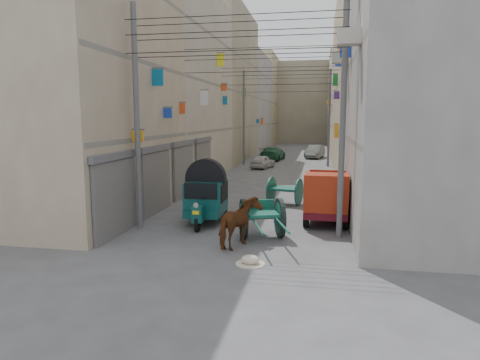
% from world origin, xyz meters
% --- Properties ---
extents(ground, '(140.00, 140.00, 0.00)m').
position_xyz_m(ground, '(0.00, 0.00, 0.00)').
color(ground, '#4A4A4D').
rests_on(ground, ground).
extents(building_row_left, '(8.00, 62.00, 14.00)m').
position_xyz_m(building_row_left, '(-8.00, 34.13, 6.46)').
color(building_row_left, tan).
rests_on(building_row_left, ground).
extents(building_row_right, '(8.00, 62.00, 14.00)m').
position_xyz_m(building_row_right, '(8.00, 34.13, 6.46)').
color(building_row_right, '#A39D98').
rests_on(building_row_right, ground).
extents(end_cap_building, '(22.00, 10.00, 13.00)m').
position_xyz_m(end_cap_building, '(0.00, 66.00, 6.50)').
color(end_cap_building, '#9E987D').
rests_on(end_cap_building, ground).
extents(shutters_left, '(0.18, 14.40, 2.88)m').
position_xyz_m(shutters_left, '(-3.92, 10.38, 1.49)').
color(shutters_left, '#525358').
rests_on(shutters_left, ground).
extents(signboards, '(8.22, 40.52, 5.67)m').
position_xyz_m(signboards, '(-0.01, 21.66, 3.43)').
color(signboards, silver).
rests_on(signboards, ground).
extents(ac_units, '(0.70, 6.55, 3.35)m').
position_xyz_m(ac_units, '(3.65, 7.67, 7.43)').
color(ac_units, '#B4AFA1').
rests_on(ac_units, ground).
extents(utility_poles, '(7.40, 22.20, 8.00)m').
position_xyz_m(utility_poles, '(0.00, 17.00, 4.00)').
color(utility_poles, '#59585B').
rests_on(utility_poles, ground).
extents(overhead_cables, '(7.40, 22.52, 1.12)m').
position_xyz_m(overhead_cables, '(0.00, 14.40, 6.77)').
color(overhead_cables, black).
rests_on(overhead_cables, ground).
extents(auto_rickshaw, '(1.61, 2.72, 1.90)m').
position_xyz_m(auto_rickshaw, '(-1.37, 7.13, 1.12)').
color(auto_rickshaw, black).
rests_on(auto_rickshaw, ground).
extents(tonga_cart, '(1.98, 3.17, 1.34)m').
position_xyz_m(tonga_cart, '(1.02, 5.44, 0.70)').
color(tonga_cart, black).
rests_on(tonga_cart, ground).
extents(mini_truck, '(1.74, 3.65, 2.02)m').
position_xyz_m(mini_truck, '(3.18, 7.89, 0.97)').
color(mini_truck, black).
rests_on(mini_truck, ground).
extents(second_cart, '(1.69, 1.57, 1.26)m').
position_xyz_m(second_cart, '(1.33, 11.28, 0.67)').
color(second_cart, '#125241').
rests_on(second_cart, ground).
extents(feed_sack, '(0.51, 0.41, 0.26)m').
position_xyz_m(feed_sack, '(1.06, 2.74, 0.13)').
color(feed_sack, beige).
rests_on(feed_sack, ground).
extents(horse, '(1.31, 1.96, 1.52)m').
position_xyz_m(horse, '(0.48, 4.26, 0.76)').
color(horse, brown).
rests_on(horse, ground).
extents(distant_car_white, '(1.96, 3.33, 1.06)m').
position_xyz_m(distant_car_white, '(-1.61, 25.59, 0.53)').
color(distant_car_white, silver).
rests_on(distant_car_white, ground).
extents(distant_car_grey, '(2.10, 4.13, 1.30)m').
position_xyz_m(distant_car_grey, '(2.42, 35.33, 0.65)').
color(distant_car_grey, '#5A5F5C').
rests_on(distant_car_grey, ground).
extents(distant_car_green, '(2.28, 4.69, 1.31)m').
position_xyz_m(distant_car_green, '(-1.54, 32.32, 0.66)').
color(distant_car_green, '#1F5B37').
rests_on(distant_car_green, ground).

